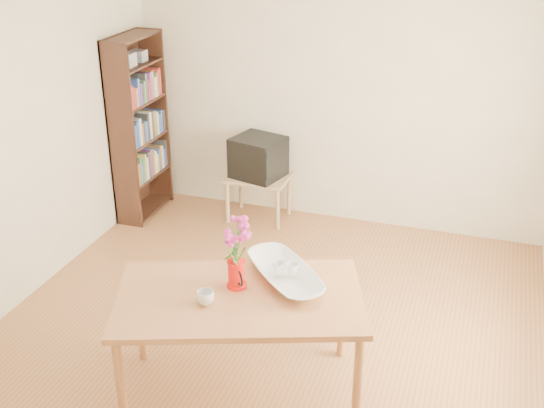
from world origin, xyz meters
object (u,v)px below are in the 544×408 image
(pitcher, at_px, (237,275))
(mug, at_px, (205,298))
(bowl, at_px, (285,248))
(table, at_px, (240,306))
(television, at_px, (259,156))

(pitcher, xyz_separation_m, mug, (-0.11, -0.24, -0.04))
(mug, height_order, bowl, bowl)
(table, bearing_deg, mug, -157.73)
(pitcher, relative_size, television, 0.35)
(pitcher, bearing_deg, television, 68.30)
(pitcher, height_order, bowl, bowl)
(table, relative_size, mug, 15.64)
(pitcher, relative_size, bowl, 0.40)
(table, xyz_separation_m, television, (-0.76, 2.50, -0.02))
(pitcher, xyz_separation_m, bowl, (0.26, 0.18, 0.14))
(mug, xyz_separation_m, television, (-0.60, 2.65, -0.13))
(pitcher, relative_size, mug, 1.71)
(table, height_order, pitcher, pitcher)
(mug, relative_size, television, 0.20)
(pitcher, distance_m, mug, 0.27)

